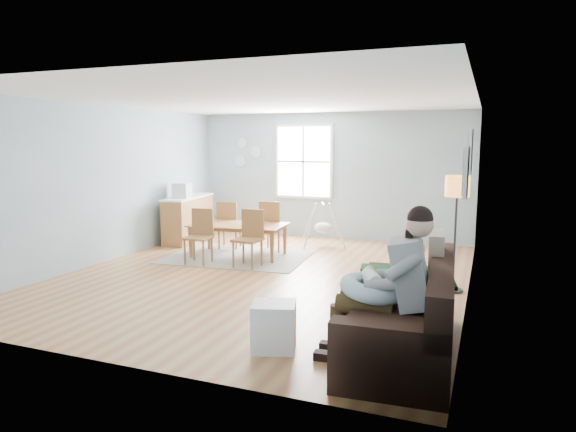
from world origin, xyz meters
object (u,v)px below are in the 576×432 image
at_px(chair_nw, 228,222).
at_px(chair_ne, 271,223).
at_px(baby_swing, 323,227).
at_px(sofa, 407,320).
at_px(toddler, 402,270).
at_px(floor_lamp, 457,196).
at_px(father, 391,280).
at_px(storage_cube, 273,326).
at_px(chair_sw, 200,232).
at_px(dining_table, 238,241).
at_px(counter, 189,218).
at_px(chair_se, 250,234).
at_px(monitor, 182,191).

xyz_separation_m(chair_nw, chair_ne, (0.88, 0.08, 0.03)).
relative_size(chair_nw, baby_swing, 0.84).
distance_m(sofa, toddler, 0.51).
height_order(sofa, floor_lamp, floor_lamp).
height_order(father, storage_cube, father).
relative_size(floor_lamp, baby_swing, 1.46).
height_order(chair_sw, chair_ne, chair_ne).
height_order(father, baby_swing, father).
relative_size(chair_sw, chair_nw, 1.00).
bearing_deg(chair_sw, chair_nw, 94.87).
relative_size(floor_lamp, chair_sw, 1.73).
distance_m(toddler, dining_table, 4.58).
distance_m(chair_sw, counter, 2.16).
relative_size(father, chair_ne, 1.55).
bearing_deg(storage_cube, sofa, 19.19).
height_order(floor_lamp, dining_table, floor_lamp).
bearing_deg(storage_cube, father, 5.40).
bearing_deg(dining_table, chair_sw, -126.19).
relative_size(toddler, chair_sw, 0.99).
xyz_separation_m(floor_lamp, chair_ne, (-3.41, 1.52, -0.78)).
height_order(storage_cube, chair_sw, chair_sw).
bearing_deg(chair_ne, chair_nw, -175.00).
xyz_separation_m(toddler, chair_se, (-2.90, 2.45, -0.23)).
bearing_deg(storage_cube, toddler, 29.10).
distance_m(chair_nw, counter, 1.31).
height_order(floor_lamp, storage_cube, floor_lamp).
bearing_deg(counter, chair_se, -36.23).
relative_size(floor_lamp, monitor, 4.55).
relative_size(storage_cube, counter, 0.30).
bearing_deg(father, counter, 137.86).
bearing_deg(monitor, floor_lamp, -16.56).
bearing_deg(father, chair_nw, 133.29).
bearing_deg(monitor, sofa, -37.58).
bearing_deg(father, chair_se, 133.94).
xyz_separation_m(chair_nw, monitor, (-1.16, 0.17, 0.56)).
relative_size(floor_lamp, chair_se, 1.70).
bearing_deg(storage_cube, chair_nw, 122.98).
bearing_deg(chair_se, chair_ne, 96.04).
bearing_deg(toddler, dining_table, 138.53).
bearing_deg(baby_swing, chair_ne, -129.66).
height_order(floor_lamp, counter, floor_lamp).
relative_size(sofa, chair_ne, 2.38).
distance_m(sofa, chair_sw, 4.68).
distance_m(dining_table, counter, 2.02).
distance_m(toddler, counter, 6.55).
bearing_deg(monitor, storage_cube, -48.47).
bearing_deg(sofa, storage_cube, -160.81).
height_order(chair_sw, counter, counter).
relative_size(toddler, dining_table, 0.54).
bearing_deg(father, dining_table, 133.67).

